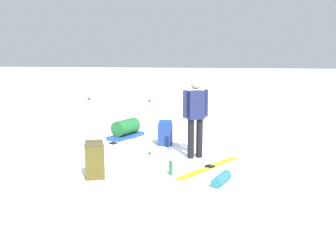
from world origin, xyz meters
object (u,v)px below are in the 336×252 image
backpack_large_dark (165,133)px  ski_poles_planted_near (90,123)px  backpack_bright (95,160)px  thermos_bottle (171,168)px  ski_pair_near (210,167)px  ski_poles_planted_far (150,125)px  skier_standing (195,114)px  ski_pair_far (113,144)px  gear_sled (126,129)px  sleeping_mat_rolled (221,179)px

backpack_large_dark → ski_poles_planted_near: (-0.92, 1.58, 0.40)m
backpack_bright → thermos_bottle: 1.41m
ski_pair_near → backpack_large_dark: (1.75, 1.12, 0.29)m
backpack_large_dark → thermos_bottle: backpack_large_dark is taller
backpack_bright → ski_poles_planted_far: ski_poles_planted_far is taller
thermos_bottle → skier_standing: bearing=-16.9°
skier_standing → ski_pair_far: (0.92, 2.07, -0.94)m
ski_pair_near → ski_pair_far: (1.65, 2.41, 0.00)m
ski_pair_near → backpack_bright: bearing=113.5°
gear_sled → thermos_bottle: bearing=-152.3°
ski_pair_near → ski_pair_far: size_ratio=1.05×
ski_pair_near → thermos_bottle: size_ratio=6.73×
ski_pair_far → sleeping_mat_rolled: size_ratio=3.02×
backpack_large_dark → gear_sled: bearing=58.7°
backpack_bright → ski_poles_planted_far: 1.84m
skier_standing → ski_poles_planted_far: 1.03m
backpack_bright → thermos_bottle: backpack_bright is taller
backpack_large_dark → gear_sled: (0.70, 1.15, -0.08)m
backpack_large_dark → thermos_bottle: (-2.26, -0.41, -0.17)m
backpack_large_dark → ski_poles_planted_near: ski_poles_planted_near is taller
ski_pair_near → thermos_bottle: 0.89m
ski_pair_far → gear_sled: size_ratio=1.43×
backpack_bright → gear_sled: backpack_bright is taller
backpack_large_dark → sleeping_mat_rolled: size_ratio=1.12×
ski_poles_planted_near → ski_poles_planted_far: size_ratio=1.01×
ski_poles_planted_far → backpack_bright: bearing=156.3°
backpack_large_dark → thermos_bottle: 2.31m
ski_pair_near → gear_sled: 3.34m
skier_standing → backpack_bright: (-1.63, 1.72, -0.61)m
skier_standing → ski_pair_near: skier_standing is taller
backpack_large_dark → backpack_bright: 2.80m
ski_pair_near → ski_poles_planted_near: 2.90m
ski_pair_near → backpack_bright: backpack_bright is taller
gear_sled → thermos_bottle: 3.35m
backpack_bright → ski_poles_planted_far: bearing=-23.7°
ski_pair_near → ski_pair_far: bearing=55.5°
gear_sled → ski_poles_planted_far: bearing=-151.0°
skier_standing → gear_sled: skier_standing is taller
ski_pair_far → ski_poles_planted_far: ski_poles_planted_far is taller
ski_pair_near → skier_standing: bearing=24.8°
ski_pair_near → thermos_bottle: bearing=125.8°
backpack_large_dark → ski_poles_planted_near: 1.87m
skier_standing → gear_sled: 2.68m
sleeping_mat_rolled → backpack_large_dark: bearing=26.8°
thermos_bottle → sleeping_mat_rolled: bearing=-113.0°
ski_poles_planted_near → thermos_bottle: (-1.34, -1.98, -0.57)m
ski_pair_far → backpack_large_dark: backpack_large_dark is taller
ski_poles_planted_far → thermos_bottle: ski_poles_planted_far is taller
ski_pair_far → ski_poles_planted_near: ski_poles_planted_near is taller
ski_pair_far → gear_sled: (0.79, -0.14, 0.21)m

